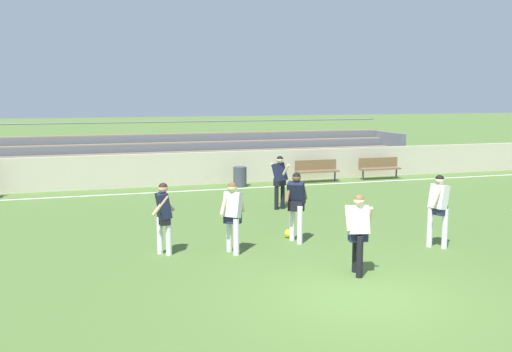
# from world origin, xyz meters

# --- Properties ---
(ground_plane) EXTENTS (160.00, 160.00, 0.00)m
(ground_plane) POSITION_xyz_m (0.00, 0.00, 0.00)
(ground_plane) COLOR #4C6B30
(field_line_sideline) EXTENTS (44.00, 0.12, 0.01)m
(field_line_sideline) POSITION_xyz_m (0.00, 11.69, 0.00)
(field_line_sideline) COLOR white
(field_line_sideline) RESTS_ON ground
(sideline_wall) EXTENTS (48.00, 0.16, 1.28)m
(sideline_wall) POSITION_xyz_m (0.00, 13.04, 0.64)
(sideline_wall) COLOR beige
(sideline_wall) RESTS_ON ground
(bleacher_stand) EXTENTS (25.70, 3.19, 2.32)m
(bleacher_stand) POSITION_xyz_m (-3.44, 15.39, 0.97)
(bleacher_stand) COLOR #897051
(bleacher_stand) RESTS_ON ground
(bench_far_left) EXTENTS (1.80, 0.40, 0.90)m
(bench_far_left) POSITION_xyz_m (4.32, 12.25, 0.55)
(bench_far_left) COLOR brown
(bench_far_left) RESTS_ON ground
(bench_far_right) EXTENTS (1.80, 0.40, 0.90)m
(bench_far_right) POSITION_xyz_m (7.16, 12.25, 0.55)
(bench_far_right) COLOR brown
(bench_far_right) RESTS_ON ground
(trash_bin) EXTENTS (0.52, 0.52, 0.77)m
(trash_bin) POSITION_xyz_m (1.06, 12.11, 0.39)
(trash_bin) COLOR #3D424C
(trash_bin) RESTS_ON ground
(player_dark_pressing_high) EXTENTS (0.71, 0.53, 1.70)m
(player_dark_pressing_high) POSITION_xyz_m (0.20, 3.76, 1.02)
(player_dark_pressing_high) COLOR white
(player_dark_pressing_high) RESTS_ON ground
(player_white_on_ball) EXTENTS (0.68, 0.52, 1.62)m
(player_white_on_ball) POSITION_xyz_m (-1.51, 3.28, 0.96)
(player_white_on_ball) COLOR white
(player_white_on_ball) RESTS_ON ground
(player_dark_challenging) EXTENTS (0.53, 0.64, 1.67)m
(player_dark_challenging) POSITION_xyz_m (1.11, 7.59, 0.99)
(player_dark_challenging) COLOR black
(player_dark_challenging) RESTS_ON ground
(player_white_wide_right) EXTENTS (0.64, 0.45, 1.72)m
(player_white_wide_right) POSITION_xyz_m (3.17, 2.35, 1.03)
(player_white_wide_right) COLOR white
(player_white_wide_right) RESTS_ON ground
(player_dark_wide_left) EXTENTS (0.57, 0.46, 1.62)m
(player_dark_wide_left) POSITION_xyz_m (-2.99, 3.63, 0.96)
(player_dark_wide_left) COLOR white
(player_dark_wide_left) RESTS_ON ground
(player_white_trailing_run) EXTENTS (0.54, 0.47, 1.61)m
(player_white_trailing_run) POSITION_xyz_m (0.48, 1.09, 0.95)
(player_white_trailing_run) COLOR black
(player_white_trailing_run) RESTS_ON ground
(soccer_ball) EXTENTS (0.22, 0.22, 0.22)m
(soccer_ball) POSITION_xyz_m (0.17, 4.19, 0.11)
(soccer_ball) COLOR yellow
(soccer_ball) RESTS_ON ground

